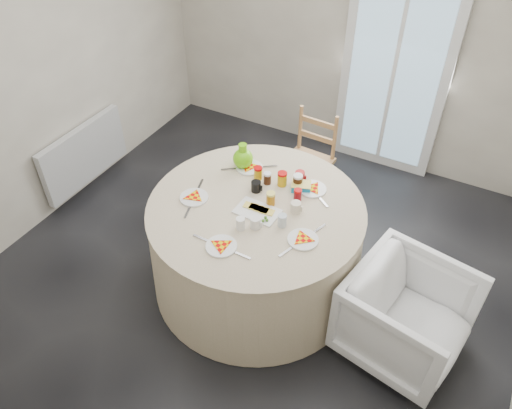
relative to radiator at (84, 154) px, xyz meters
The scene contains 14 objects.
floor 1.99m from the radiator, ahead, with size 4.00×4.00×0.00m, color black.
wall_back 2.80m from the radiator, 42.86° to the left, with size 4.00×0.02×2.60m, color #BCB5A3.
wall_left 0.94m from the radiator, 106.70° to the right, with size 0.02×4.00×2.60m, color #BCB5A3.
glass_door 3.00m from the radiator, 36.79° to the left, with size 1.00×0.08×2.10m, color silver.
radiator is the anchor object (origin of this frame).
table 2.01m from the radiator, ahead, with size 1.60×1.60×0.81m, color beige.
wooden_chair 2.08m from the radiator, 22.83° to the left, with size 0.40×0.38×0.89m, color #A98148, non-canonical shape.
armchair 3.19m from the radiator, ahead, with size 0.74×0.69×0.76m, color white.
place_settings 2.05m from the radiator, ahead, with size 1.11×1.11×0.02m, color white, non-canonical shape.
jar_cluster 2.07m from the radiator, ahead, with size 0.42×0.21×0.12m, color #9A5525, non-canonical shape.
butter_tub 2.22m from the radiator, ahead, with size 0.14×0.10×0.06m, color #0C7EB0.
green_pitcher 1.75m from the radiator, ahead, with size 0.16×0.16×0.20m, color #64C90C, non-canonical shape.
cheese_platter 2.09m from the radiator, ahead, with size 0.30×0.20×0.04m, color white, non-canonical shape.
mugs_glasses 2.14m from the radiator, ahead, with size 0.54×0.54×0.10m, color gray, non-canonical shape.
Camera 1 is at (1.31, -2.40, 3.09)m, focal length 35.00 mm.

